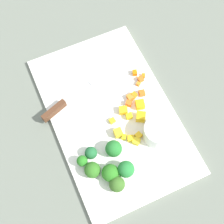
# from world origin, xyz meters

# --- Properties ---
(ground_plane) EXTENTS (4.00, 4.00, 0.00)m
(ground_plane) POSITION_xyz_m (0.00, 0.00, 0.00)
(ground_plane) COLOR slate
(cutting_board) EXTENTS (0.50, 0.32, 0.01)m
(cutting_board) POSITION_xyz_m (0.00, 0.00, 0.01)
(cutting_board) COLOR white
(cutting_board) RESTS_ON ground_plane
(prep_bowl) EXTENTS (0.07, 0.07, 0.05)m
(prep_bowl) POSITION_xyz_m (-0.10, -0.08, 0.04)
(prep_bowl) COLOR white
(prep_bowl) RESTS_ON cutting_board
(chef_knife) EXTENTS (0.13, 0.33, 0.02)m
(chef_knife) POSITION_xyz_m (0.09, 0.08, 0.02)
(chef_knife) COLOR silver
(chef_knife) RESTS_ON cutting_board
(carrot_dice_0) EXTENTS (0.02, 0.02, 0.01)m
(carrot_dice_0) POSITION_xyz_m (0.02, -0.10, 0.02)
(carrot_dice_0) COLOR orange
(carrot_dice_0) RESTS_ON cutting_board
(carrot_dice_1) EXTENTS (0.01, 0.01, 0.01)m
(carrot_dice_1) POSITION_xyz_m (0.07, -0.13, 0.02)
(carrot_dice_1) COLOR orange
(carrot_dice_1) RESTS_ON cutting_board
(carrot_dice_2) EXTENTS (0.02, 0.02, 0.01)m
(carrot_dice_2) POSITION_xyz_m (0.06, -0.12, 0.02)
(carrot_dice_2) COLOR orange
(carrot_dice_2) RESTS_ON cutting_board
(carrot_dice_3) EXTENTS (0.02, 0.02, 0.01)m
(carrot_dice_3) POSITION_xyz_m (0.02, -0.08, 0.02)
(carrot_dice_3) COLOR orange
(carrot_dice_3) RESTS_ON cutting_board
(carrot_dice_4) EXTENTS (0.01, 0.02, 0.01)m
(carrot_dice_4) POSITION_xyz_m (0.05, -0.10, 0.02)
(carrot_dice_4) COLOR orange
(carrot_dice_4) RESTS_ON cutting_board
(carrot_dice_5) EXTENTS (0.02, 0.02, 0.01)m
(carrot_dice_5) POSITION_xyz_m (0.01, -0.05, 0.02)
(carrot_dice_5) COLOR orange
(carrot_dice_5) RESTS_ON cutting_board
(carrot_dice_6) EXTENTS (0.02, 0.02, 0.01)m
(carrot_dice_6) POSITION_xyz_m (0.02, -0.06, 0.02)
(carrot_dice_6) COLOR orange
(carrot_dice_6) RESTS_ON cutting_board
(carrot_dice_7) EXTENTS (0.02, 0.02, 0.01)m
(carrot_dice_7) POSITION_xyz_m (0.08, -0.11, 0.02)
(carrot_dice_7) COLOR orange
(carrot_dice_7) RESTS_ON cutting_board
(pepper_dice_0) EXTENTS (0.02, 0.02, 0.01)m
(pepper_dice_0) POSITION_xyz_m (-0.08, 0.00, 0.02)
(pepper_dice_0) COLOR yellow
(pepper_dice_0) RESTS_ON cutting_board
(pepper_dice_1) EXTENTS (0.02, 0.02, 0.01)m
(pepper_dice_1) POSITION_xyz_m (-0.10, -0.02, 0.02)
(pepper_dice_1) COLOR yellow
(pepper_dice_1) RESTS_ON cutting_board
(pepper_dice_2) EXTENTS (0.02, 0.02, 0.01)m
(pepper_dice_2) POSITION_xyz_m (-0.03, -0.04, 0.02)
(pepper_dice_2) COLOR yellow
(pepper_dice_2) RESTS_ON cutting_board
(pepper_dice_3) EXTENTS (0.03, 0.03, 0.02)m
(pepper_dice_3) POSITION_xyz_m (-0.01, -0.03, 0.02)
(pepper_dice_3) COLOR yellow
(pepper_dice_3) RESTS_ON cutting_board
(pepper_dice_4) EXTENTS (0.01, 0.02, 0.01)m
(pepper_dice_4) POSITION_xyz_m (-0.02, 0.01, 0.02)
(pepper_dice_4) COLOR yellow
(pepper_dice_4) RESTS_ON cutting_board
(pepper_dice_5) EXTENTS (0.02, 0.02, 0.02)m
(pepper_dice_5) POSITION_xyz_m (-0.06, 0.01, 0.02)
(pepper_dice_5) COLOR yellow
(pepper_dice_5) RESTS_ON cutting_board
(pepper_dice_6) EXTENTS (0.02, 0.02, 0.01)m
(pepper_dice_6) POSITION_xyz_m (-0.09, -0.01, 0.02)
(pepper_dice_6) COLOR yellow
(pepper_dice_6) RESTS_ON cutting_board
(pepper_dice_7) EXTENTS (0.03, 0.03, 0.02)m
(pepper_dice_7) POSITION_xyz_m (-0.04, -0.06, 0.02)
(pepper_dice_7) COLOR yellow
(pepper_dice_7) RESTS_ON cutting_board
(pepper_dice_8) EXTENTS (0.02, 0.02, 0.01)m
(pepper_dice_8) POSITION_xyz_m (-0.09, -0.04, 0.02)
(pepper_dice_8) COLOR yellow
(pepper_dice_8) RESTS_ON cutting_board
(pepper_dice_9) EXTENTS (0.03, 0.03, 0.02)m
(pepper_dice_9) POSITION_xyz_m (-0.01, -0.08, 0.02)
(pepper_dice_9) COLOR yellow
(pepper_dice_9) RESTS_ON cutting_board
(broccoli_floret_0) EXTENTS (0.04, 0.04, 0.04)m
(broccoli_floret_0) POSITION_xyz_m (-0.10, 0.04, 0.03)
(broccoli_floret_0) COLOR #91B065
(broccoli_floret_0) RESTS_ON cutting_board
(broccoli_floret_1) EXTENTS (0.03, 0.03, 0.03)m
(broccoli_floret_1) POSITION_xyz_m (-0.08, 0.09, 0.03)
(broccoli_floret_1) COLOR #98AB6C
(broccoli_floret_1) RESTS_ON cutting_board
(broccoli_floret_2) EXTENTS (0.04, 0.04, 0.04)m
(broccoli_floret_2) POSITION_xyz_m (-0.12, 0.11, 0.03)
(broccoli_floret_2) COLOR #8BAE5F
(broccoli_floret_2) RESTS_ON cutting_board
(broccoli_floret_3) EXTENTS (0.04, 0.04, 0.04)m
(broccoli_floret_3) POSITION_xyz_m (-0.15, 0.07, 0.03)
(broccoli_floret_3) COLOR #91B45F
(broccoli_floret_3) RESTS_ON cutting_board
(broccoli_floret_4) EXTENTS (0.04, 0.04, 0.05)m
(broccoli_floret_4) POSITION_xyz_m (-0.16, 0.03, 0.04)
(broccoli_floret_4) COLOR #90B459
(broccoli_floret_4) RESTS_ON cutting_board
(broccoli_floret_5) EXTENTS (0.04, 0.04, 0.04)m
(broccoli_floret_5) POSITION_xyz_m (-0.18, 0.07, 0.03)
(broccoli_floret_5) COLOR #8FAE5B
(broccoli_floret_5) RESTS_ON cutting_board
(broccoli_floret_6) EXTENTS (0.03, 0.03, 0.03)m
(broccoli_floret_6) POSITION_xyz_m (-0.09, 0.12, 0.03)
(broccoli_floret_6) COLOR #8BAB55
(broccoli_floret_6) RESTS_ON cutting_board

